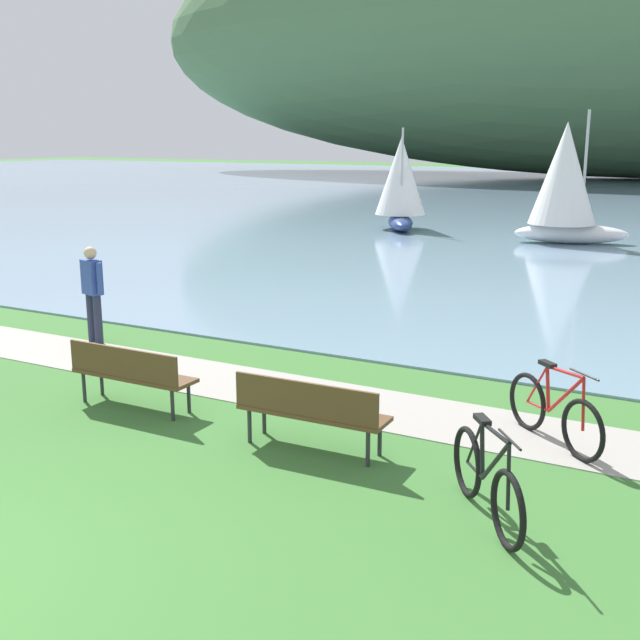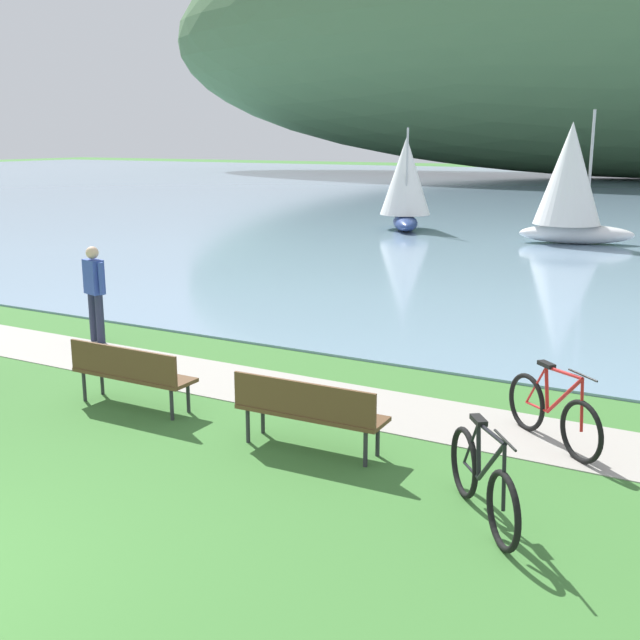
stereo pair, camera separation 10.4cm
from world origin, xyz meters
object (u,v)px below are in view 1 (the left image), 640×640
Objects in this scene: sailboat_mid_bay at (565,182)px; park_bench_further_along at (310,409)px; person_at_shoreline at (93,289)px; park_bench_near_camera at (130,371)px; bicycle_leaning_near_bench at (486,481)px; sailboat_toward_hillside at (401,182)px; bicycle_beside_path at (554,412)px.

park_bench_further_along is at bearing -86.29° from sailboat_mid_bay.
sailboat_mid_bay is (4.43, 17.19, 1.12)m from person_at_shoreline.
person_at_shoreline is (-2.90, 2.31, 0.46)m from park_bench_near_camera.
park_bench_near_camera is at bearing 171.48° from bicycle_leaning_near_bench.
sailboat_toward_hillside is (-6.42, 1.19, -0.25)m from sailboat_mid_bay.
park_bench_near_camera is 5.41m from bicycle_beside_path.
bicycle_beside_path is 8.18m from person_at_shoreline.
bicycle_beside_path is (2.41, 1.56, -0.12)m from park_bench_further_along.
park_bench_near_camera is 21.30m from sailboat_toward_hillside.
person_at_shoreline is 18.51m from sailboat_toward_hillside.
park_bench_near_camera is 1.31× the size of bicycle_beside_path.
park_bench_near_camera is 2.80m from park_bench_further_along.
sailboat_toward_hillside reaches higher than park_bench_near_camera.
park_bench_further_along is 19.73m from sailboat_mid_bay.
bicycle_leaning_near_bench is at bearing -93.72° from bicycle_beside_path.
bicycle_leaning_near_bench is at bearing -8.52° from park_bench_near_camera.
person_at_shoreline reaches higher than park_bench_further_along.
bicycle_leaning_near_bench is at bearing -80.09° from sailboat_mid_bay.
park_bench_further_along is 1.06× the size of person_at_shoreline.
sailboat_mid_bay is at bearing -10.49° from sailboat_toward_hillside.
bicycle_beside_path is at bearing 32.91° from park_bench_further_along.
park_bench_near_camera and park_bench_further_along have the same top height.
bicycle_leaning_near_bench is (2.27, -0.64, -0.12)m from park_bench_further_along.
sailboat_toward_hillside reaches higher than bicycle_leaning_near_bench.
sailboat_toward_hillside is (-4.89, 20.69, 1.33)m from park_bench_near_camera.
park_bench_further_along is 2.36m from bicycle_leaning_near_bench.
sailboat_toward_hillside is at bearing 169.51° from sailboat_mid_bay.
sailboat_toward_hillside reaches higher than bicycle_beside_path.
person_at_shoreline is at bearing 156.95° from park_bench_further_along.
park_bench_further_along is at bearing -23.05° from person_at_shoreline.
sailboat_mid_bay is (1.53, 19.50, 1.58)m from park_bench_near_camera.
bicycle_leaning_near_bench is (5.07, -0.76, -0.12)m from park_bench_near_camera.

